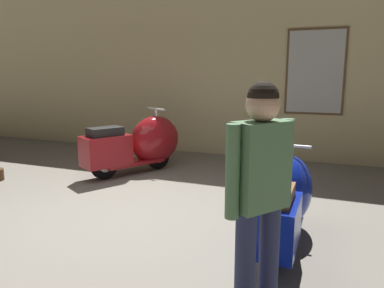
{
  "coord_description": "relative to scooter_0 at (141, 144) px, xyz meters",
  "views": [
    {
      "loc": [
        2.27,
        -3.51,
        1.66
      ],
      "look_at": [
        0.51,
        1.02,
        0.73
      ],
      "focal_mm": 34.16,
      "sensor_mm": 36.0,
      "label": 1
    }
  ],
  "objects": [
    {
      "name": "scooter_1",
      "position": [
        2.64,
        -1.84,
        -0.07
      ],
      "size": [
        0.5,
        1.55,
        0.95
      ],
      "rotation": [
        0.0,
        0.0,
        1.56
      ],
      "color": "black",
      "rests_on": "ground"
    },
    {
      "name": "scooter_0",
      "position": [
        0.0,
        0.0,
        0.0
      ],
      "size": [
        1.31,
        1.8,
        1.09
      ],
      "rotation": [
        0.0,
        0.0,
        1.06
      ],
      "color": "black",
      "rests_on": "ground"
    },
    {
      "name": "showroom_back_wall",
      "position": [
        0.94,
        1.93,
        1.48
      ],
      "size": [
        18.0,
        0.63,
        3.96
      ],
      "color": "#CCB784",
      "rests_on": "ground"
    },
    {
      "name": "visitor_0",
      "position": [
        2.63,
        -3.14,
        0.44
      ],
      "size": [
        0.4,
        0.46,
        1.62
      ],
      "rotation": [
        0.0,
        0.0,
        2.52
      ],
      "color": "black",
      "rests_on": "ground"
    },
    {
      "name": "ground_plane",
      "position": [
        0.76,
        -1.89,
        -0.5
      ],
      "size": [
        60.0,
        60.0,
        0.0
      ],
      "primitive_type": "plane",
      "color": "slate"
    }
  ]
}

